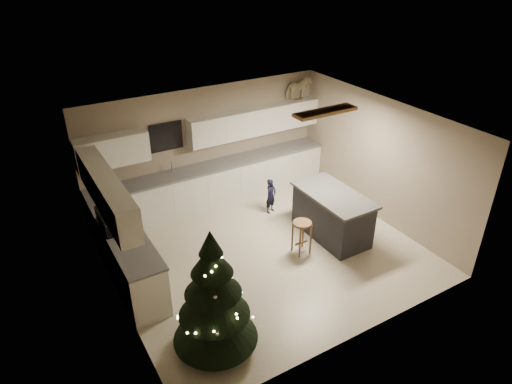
# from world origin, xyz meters

# --- Properties ---
(ground_plane) EXTENTS (5.50, 5.50, 0.00)m
(ground_plane) POSITION_xyz_m (0.00, 0.00, 0.00)
(ground_plane) COLOR #C0B5A0
(room_shell) EXTENTS (5.52, 5.02, 2.61)m
(room_shell) POSITION_xyz_m (0.02, 0.00, 1.75)
(room_shell) COLOR gray
(room_shell) RESTS_ON ground_plane
(cabinetry) EXTENTS (5.50, 3.20, 2.00)m
(cabinetry) POSITION_xyz_m (-0.91, 1.65, 0.76)
(cabinetry) COLOR silver
(cabinetry) RESTS_ON ground_plane
(island) EXTENTS (0.90, 1.70, 0.95)m
(island) POSITION_xyz_m (1.45, -0.16, 0.48)
(island) COLOR black
(island) RESTS_ON ground_plane
(bar_stool) EXTENTS (0.35, 0.35, 0.67)m
(bar_stool) POSITION_xyz_m (0.59, -0.33, 0.50)
(bar_stool) COLOR brown
(bar_stool) RESTS_ON ground_plane
(christmas_tree) EXTENTS (1.28, 1.23, 2.04)m
(christmas_tree) POSITION_xyz_m (-1.83, -1.60, 0.84)
(christmas_tree) COLOR #3F2816
(christmas_tree) RESTS_ON ground_plane
(toddler) EXTENTS (0.34, 0.28, 0.79)m
(toddler) POSITION_xyz_m (0.88, 1.21, 0.39)
(toddler) COLOR black
(toddler) RESTS_ON ground_plane
(rocking_horse) EXTENTS (0.60, 0.29, 0.52)m
(rocking_horse) POSITION_xyz_m (2.30, 2.33, 2.27)
(rocking_horse) COLOR brown
(rocking_horse) RESTS_ON cabinetry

